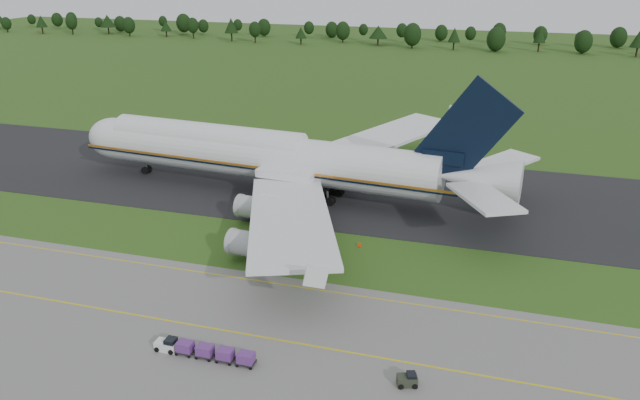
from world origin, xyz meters
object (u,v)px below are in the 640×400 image
(baggage_train, at_px, (203,351))
(edge_markers, at_px, (296,237))
(utility_cart, at_px, (407,381))
(aircraft, at_px, (270,156))

(baggage_train, xyz_separation_m, edge_markers, (-0.12, 31.24, -0.53))
(utility_cart, relative_size, edge_markers, 0.11)
(baggage_train, distance_m, edge_markers, 31.25)
(aircraft, relative_size, edge_markers, 4.12)
(baggage_train, relative_size, utility_cart, 5.07)
(aircraft, distance_m, utility_cart, 58.19)
(aircraft, distance_m, edge_markers, 22.01)
(aircraft, distance_m, baggage_train, 50.83)
(edge_markers, bearing_deg, aircraft, 120.99)
(baggage_train, bearing_deg, edge_markers, 90.22)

